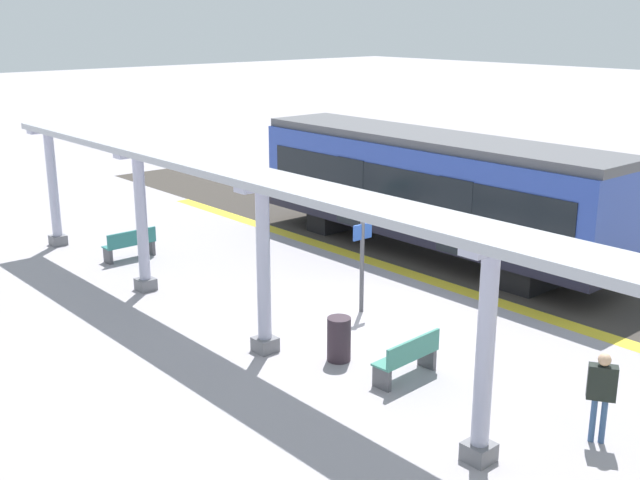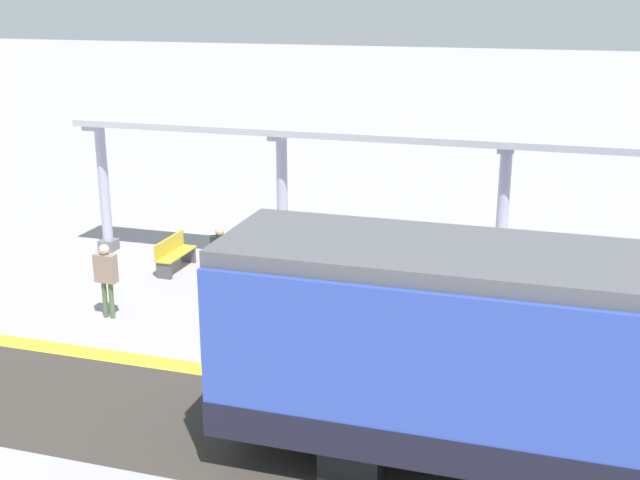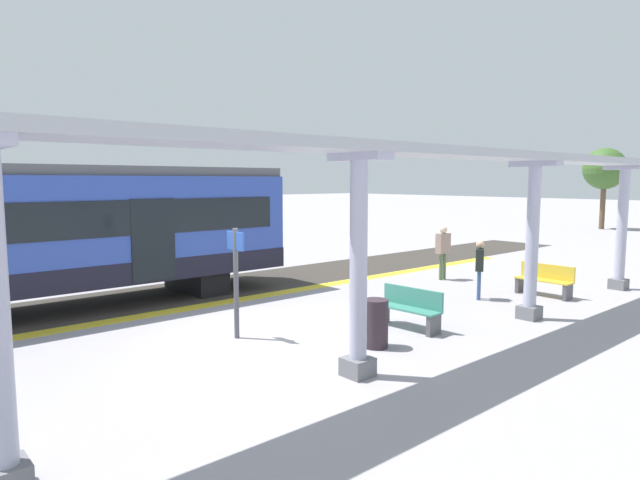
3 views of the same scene
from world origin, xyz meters
TOP-DOWN VIEW (x-y plane):
  - ground_plane at (0.00, 0.00)m, footprint 176.00×176.00m
  - tactile_edge_strip at (-3.11, 0.00)m, footprint 0.50×26.69m
  - trackbed at (-4.95, 0.00)m, footprint 3.20×38.69m
  - train_near_carriage at (-4.95, -2.68)m, footprint 2.65×11.85m
  - canopy_pillar_third at (2.90, -0.24)m, footprint 1.10×0.44m
  - canopy_pillar_fourth at (2.90, 5.26)m, footprint 1.10×0.44m
  - canopy_pillar_fifth at (2.90, 10.42)m, footprint 1.10×0.44m
  - canopy_beam at (2.90, -0.10)m, footprint 1.20×21.83m
  - bench_near_end at (1.62, 2.58)m, footprint 1.52×0.52m
  - bench_far_end at (1.94, 7.91)m, footprint 1.51×0.46m
  - trash_bin at (2.05, 1.08)m, footprint 0.48×0.48m
  - platform_info_sign at (-0.18, -0.56)m, footprint 0.56×0.10m
  - passenger_waiting_near_edge at (-1.37, 7.83)m, footprint 0.24×0.50m
  - passenger_by_the_benches at (1.01, 6.17)m, footprint 0.41×0.49m

SIDE VIEW (x-z plane):
  - ground_plane at x=0.00m, z-range 0.00..0.00m
  - trackbed at x=-4.95m, z-range 0.00..0.01m
  - tactile_edge_strip at x=-3.11m, z-range 0.00..0.01m
  - bench_near_end at x=1.62m, z-range 0.01..0.87m
  - bench_far_end at x=1.94m, z-range 0.01..0.87m
  - trash_bin at x=2.05m, z-range 0.00..0.91m
  - passenger_by_the_benches at x=1.01m, z-range 0.20..1.76m
  - passenger_waiting_near_edge at x=-1.37m, z-range 0.21..1.91m
  - platform_info_sign at x=-0.18m, z-range 0.23..2.43m
  - canopy_pillar_third at x=2.90m, z-range 0.03..3.58m
  - canopy_pillar_fourth at x=2.90m, z-range 0.03..3.58m
  - canopy_pillar_fifth at x=2.90m, z-range 0.03..3.58m
  - train_near_carriage at x=-4.95m, z-range 0.09..3.57m
  - canopy_beam at x=2.90m, z-range 3.55..3.71m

